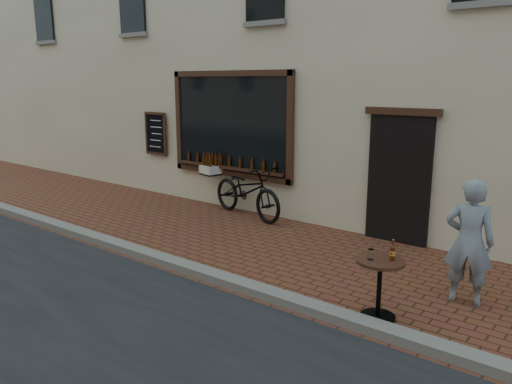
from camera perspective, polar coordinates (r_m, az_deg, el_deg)
The scene contains 5 objects.
ground at distance 7.45m, azimuth -9.29°, elevation -9.29°, with size 90.00×90.00×0.00m, color brown.
kerb at distance 7.56m, azimuth -8.18°, elevation -8.45°, with size 90.00×0.25×0.12m, color slate.
cargo_bicycle at distance 10.29m, azimuth -1.16°, elevation 0.23°, with size 2.47×1.17×1.16m.
bistro_table at distance 6.08m, azimuth 13.99°, elevation -9.36°, with size 0.57×0.57×0.98m.
pedestrian at distance 6.75m, azimuth 23.17°, elevation -5.28°, with size 0.59×0.38×1.61m, color gray.
Camera 1 is at (5.15, -4.63, 2.75)m, focal length 35.00 mm.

